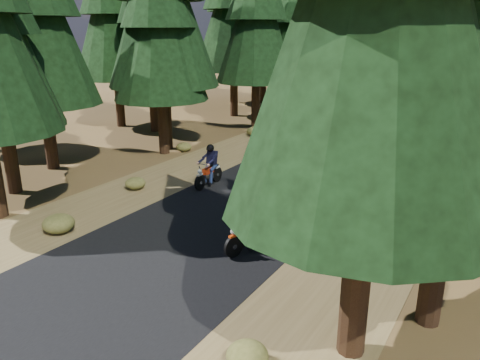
{
  "coord_description": "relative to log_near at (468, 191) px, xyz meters",
  "views": [
    {
      "loc": [
        7.77,
        -11.37,
        6.02
      ],
      "look_at": [
        0.0,
        1.5,
        1.1
      ],
      "focal_mm": 35.0,
      "sensor_mm": 36.0,
      "label": 1
    }
  ],
  "objects": [
    {
      "name": "log_near",
      "position": [
        0.0,
        0.0,
        0.0
      ],
      "size": [
        5.59,
        1.34,
        0.32
      ],
      "primitive_type": "cylinder",
      "rotation": [
        0.0,
        1.57,
        0.18
      ],
      "color": "#4C4233",
      "rests_on": "ground"
    },
    {
      "name": "understory_shrubs",
      "position": [
        -4.95,
        -1.36,
        0.11
      ],
      "size": [
        16.78,
        33.0,
        0.63
      ],
      "color": "#474C1E",
      "rests_on": "ground"
    },
    {
      "name": "road",
      "position": [
        -6.56,
        -2.27,
        -0.15
      ],
      "size": [
        6.0,
        100.0,
        0.01
      ],
      "primitive_type": "cube",
      "color": "black",
      "rests_on": "ground"
    },
    {
      "name": "rider_lead",
      "position": [
        -4.73,
        -8.25,
        0.41
      ],
      "size": [
        1.11,
        1.98,
        1.69
      ],
      "rotation": [
        0.0,
        0.0,
        2.84
      ],
      "color": "silver",
      "rests_on": "road"
    },
    {
      "name": "shoulder_l",
      "position": [
        -11.16,
        -2.27,
        -0.16
      ],
      "size": [
        3.2,
        100.0,
        0.01
      ],
      "primitive_type": "cube",
      "color": "brown",
      "rests_on": "ground"
    },
    {
      "name": "rider_follow",
      "position": [
        -8.96,
        -4.2,
        0.4
      ],
      "size": [
        0.6,
        1.88,
        1.67
      ],
      "rotation": [
        0.0,
        0.0,
        3.16
      ],
      "color": "maroon",
      "rests_on": "road"
    },
    {
      "name": "ground",
      "position": [
        -6.56,
        -7.27,
        -0.16
      ],
      "size": [
        120.0,
        120.0,
        0.0
      ],
      "primitive_type": "plane",
      "color": "#4B381A",
      "rests_on": "ground"
    },
    {
      "name": "shoulder_r",
      "position": [
        -1.96,
        -2.27,
        -0.16
      ],
      "size": [
        3.2,
        100.0,
        0.01
      ],
      "primitive_type": "cube",
      "color": "brown",
      "rests_on": "ground"
    }
  ]
}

